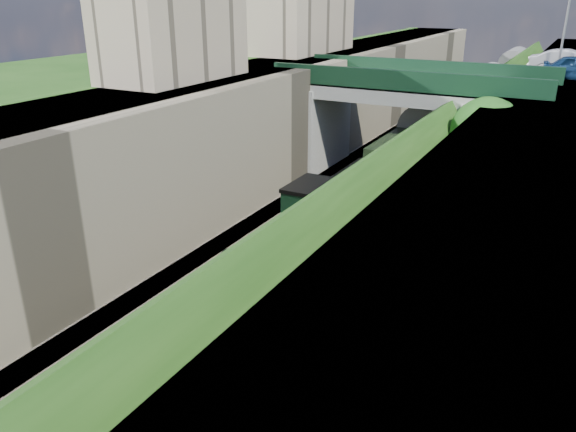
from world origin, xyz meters
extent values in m
plane|color=#1E4714|center=(0.00, 0.00, 0.00)|extent=(160.00, 160.00, 0.00)
cube|color=#473F38|center=(0.00, 20.00, 0.10)|extent=(10.00, 90.00, 0.20)
cube|color=#756B56|center=(-5.50, 20.00, 3.50)|extent=(1.00, 90.00, 7.00)
cube|color=#262628|center=(-9.00, 20.00, 3.50)|extent=(6.00, 90.00, 7.00)
cube|color=#262628|center=(9.50, 20.00, 3.12)|extent=(8.00, 90.00, 6.25)
cube|color=#1E4714|center=(5.00, 20.00, 2.70)|extent=(4.02, 90.00, 6.36)
sphere|color=#194C14|center=(4.13, -1.02, 1.49)|extent=(1.51, 1.51, 1.51)
sphere|color=#194C14|center=(3.92, 2.79, 1.15)|extent=(2.39, 2.39, 2.39)
sphere|color=#194C14|center=(5.08, 5.50, 3.04)|extent=(1.31, 1.31, 1.31)
sphere|color=#194C14|center=(4.47, 8.81, 2.05)|extent=(2.05, 2.05, 2.05)
sphere|color=#194C14|center=(4.79, 11.67, 2.55)|extent=(2.04, 2.04, 2.04)
sphere|color=#194C14|center=(5.68, 14.58, 4.00)|extent=(2.21, 2.21, 2.21)
sphere|color=#194C14|center=(5.91, 17.78, 4.38)|extent=(2.34, 2.34, 2.34)
sphere|color=#194C14|center=(5.58, 19.98, 3.85)|extent=(2.15, 2.15, 2.15)
sphere|color=#194C14|center=(3.77, 23.24, 0.90)|extent=(2.07, 2.07, 2.07)
sphere|color=#194C14|center=(3.91, 26.91, 1.12)|extent=(2.01, 2.01, 2.01)
sphere|color=#194C14|center=(4.74, 28.56, 2.48)|extent=(2.14, 2.14, 2.14)
sphere|color=#194C14|center=(3.57, 32.67, 0.58)|extent=(1.50, 1.50, 1.50)
sphere|color=#194C14|center=(4.17, 35.47, 1.55)|extent=(1.54, 1.54, 1.54)
sphere|color=#194C14|center=(3.85, 38.61, 1.03)|extent=(1.74, 1.74, 1.74)
sphere|color=#194C14|center=(5.79, 41.39, 4.19)|extent=(1.31, 1.31, 1.31)
sphere|color=#194C14|center=(5.03, 44.21, 2.94)|extent=(1.38, 1.38, 1.38)
sphere|color=#194C14|center=(4.63, 47.69, 2.29)|extent=(1.53, 1.53, 1.53)
sphere|color=#194C14|center=(3.97, 50.64, 1.22)|extent=(1.52, 1.52, 1.52)
sphere|color=#194C14|center=(4.77, 52.22, 2.52)|extent=(1.27, 1.27, 1.27)
sphere|color=#194C14|center=(5.88, 56.90, 4.34)|extent=(2.14, 2.14, 2.14)
sphere|color=#194C14|center=(4.32, 58.53, 1.79)|extent=(2.26, 2.26, 2.26)
sphere|color=#194C14|center=(5.26, 61.56, 3.33)|extent=(1.47, 1.47, 1.47)
sphere|color=#194C14|center=(4.59, 64.70, 2.23)|extent=(1.53, 1.53, 1.53)
cube|color=black|center=(-2.00, 20.00, 0.24)|extent=(2.50, 90.00, 0.07)
cube|color=brown|center=(-2.72, 20.00, 0.33)|extent=(0.08, 90.00, 0.14)
cube|color=brown|center=(-1.28, 20.00, 0.33)|extent=(0.08, 90.00, 0.14)
cube|color=black|center=(1.20, 20.00, 0.24)|extent=(2.50, 90.00, 0.07)
cube|color=brown|center=(0.48, 20.00, 0.33)|extent=(0.08, 90.00, 0.14)
cube|color=brown|center=(1.92, 20.00, 0.33)|extent=(0.08, 90.00, 0.14)
cube|color=gray|center=(0.50, 24.00, 5.70)|extent=(16.00, 6.00, 0.90)
cube|color=#133620|center=(0.50, 21.15, 6.65)|extent=(16.00, 0.30, 1.20)
cube|color=#133620|center=(0.50, 26.85, 6.65)|extent=(16.00, 0.30, 1.20)
cube|color=gray|center=(-5.50, 24.00, 2.85)|extent=(1.40, 6.40, 5.70)
cube|color=gray|center=(5.20, 24.00, 2.85)|extent=(2.40, 6.40, 5.70)
cube|color=gray|center=(-10.50, 30.00, 10.00)|extent=(5.00, 10.00, 6.00)
cube|color=gray|center=(-9.50, 14.00, 9.00)|extent=(4.00, 8.00, 4.00)
cylinder|color=black|center=(5.80, 18.71, 2.20)|extent=(0.30, 0.30, 4.40)
sphere|color=#194C14|center=(5.80, 18.71, 4.80)|extent=(3.60, 3.60, 3.60)
sphere|color=#194C14|center=(6.30, 19.51, 4.20)|extent=(2.40, 2.40, 2.40)
cylinder|color=gray|center=(7.89, 29.99, 9.25)|extent=(0.14, 0.14, 6.00)
imported|color=silver|center=(8.44, 31.30, 7.05)|extent=(4.89, 1.73, 1.61)
cube|color=black|center=(1.20, 5.93, 0.50)|extent=(2.40, 8.40, 0.60)
cube|color=black|center=(1.20, 6.93, 1.05)|extent=(2.70, 10.00, 0.35)
cube|color=maroon|center=(1.20, 1.83, 0.95)|extent=(2.70, 0.25, 0.70)
cylinder|color=black|center=(1.20, 6.13, 2.35)|extent=(1.90, 5.60, 1.90)
cylinder|color=black|center=(1.20, 2.83, 2.35)|extent=(1.96, 1.80, 1.96)
cylinder|color=white|center=(1.20, 1.85, 2.35)|extent=(1.10, 0.05, 1.10)
cylinder|color=black|center=(1.20, 2.83, 3.55)|extent=(0.44, 0.44, 0.90)
sphere|color=black|center=(1.20, 5.13, 3.35)|extent=(0.76, 0.76, 0.76)
cylinder|color=#A57F33|center=(1.20, 6.93, 3.45)|extent=(0.32, 0.32, 0.50)
cube|color=black|center=(1.20, 9.73, 2.50)|extent=(2.75, 2.40, 2.80)
cube|color=black|center=(1.20, 9.73, 3.95)|extent=(2.85, 2.50, 0.15)
cube|color=black|center=(-0.05, 3.33, 0.85)|extent=(0.60, 1.40, 0.90)
cube|color=black|center=(2.45, 3.33, 0.85)|extent=(0.60, 1.40, 0.90)
cube|color=black|center=(1.20, 14.13, 0.45)|extent=(2.30, 6.00, 0.50)
cube|color=black|center=(1.20, 14.13, 0.70)|extent=(2.60, 6.00, 0.50)
cube|color=black|center=(1.20, 14.13, 1.90)|extent=(2.70, 6.00, 2.40)
cube|color=black|center=(1.20, 14.13, 3.15)|extent=(2.50, 5.60, 0.20)
cube|color=black|center=(1.20, 26.73, 0.40)|extent=(2.30, 17.00, 0.40)
cube|color=black|center=(1.20, 26.73, 0.65)|extent=(2.50, 17.00, 0.50)
cube|color=black|center=(1.20, 26.73, 2.15)|extent=(2.80, 18.00, 2.70)
cube|color=slate|center=(1.20, 26.73, 3.65)|extent=(2.90, 18.00, 0.50)
cube|color=black|center=(1.20, 45.53, 0.40)|extent=(2.30, 17.00, 0.40)
cube|color=black|center=(1.20, 45.53, 0.65)|extent=(2.50, 17.00, 0.50)
cube|color=black|center=(1.20, 45.53, 2.15)|extent=(2.80, 18.00, 2.70)
cube|color=slate|center=(1.20, 45.53, 3.65)|extent=(2.90, 18.00, 0.50)
cube|color=black|center=(1.20, 64.33, 0.40)|extent=(2.30, 17.00, 0.40)
cube|color=black|center=(1.20, 64.33, 0.65)|extent=(2.50, 17.00, 0.50)
cube|color=black|center=(1.20, 64.33, 2.15)|extent=(2.80, 18.00, 2.70)
cube|color=slate|center=(1.20, 64.33, 3.65)|extent=(2.90, 18.00, 0.50)
camera|label=1|loc=(10.02, -9.85, 11.30)|focal=35.00mm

